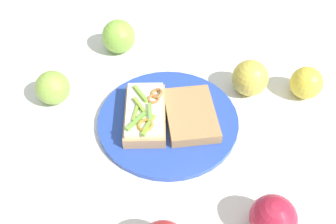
# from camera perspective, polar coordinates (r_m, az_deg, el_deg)

# --- Properties ---
(ground_plane) EXTENTS (2.00, 2.00, 0.00)m
(ground_plane) POSITION_cam_1_polar(r_m,az_deg,el_deg) (0.81, 0.00, -1.52)
(ground_plane) COLOR silver
(ground_plane) RESTS_ON ground
(plate) EXTENTS (0.29, 0.29, 0.01)m
(plate) POSITION_cam_1_polar(r_m,az_deg,el_deg) (0.81, 0.00, -1.24)
(plate) COLOR #2A49B1
(plate) RESTS_ON ground_plane
(sandwich) EXTENTS (0.15, 0.18, 0.05)m
(sandwich) POSITION_cam_1_polar(r_m,az_deg,el_deg) (0.79, -3.38, -0.17)
(sandwich) COLOR tan
(sandwich) RESTS_ON plate
(bread_slice_side) EXTENTS (0.15, 0.17, 0.02)m
(bread_slice_side) POSITION_cam_1_polar(r_m,az_deg,el_deg) (0.80, 3.38, -0.39)
(bread_slice_side) COLOR #AA8051
(bread_slice_side) RESTS_ON plate
(apple_0) EXTENTS (0.09, 0.09, 0.08)m
(apple_0) POSITION_cam_1_polar(r_m,az_deg,el_deg) (0.67, 15.24, -14.87)
(apple_0) COLOR #AF2039
(apple_0) RESTS_ON ground_plane
(apple_1) EXTENTS (0.11, 0.11, 0.08)m
(apple_1) POSITION_cam_1_polar(r_m,az_deg,el_deg) (0.97, -7.29, 10.99)
(apple_1) COLOR #83B740
(apple_1) RESTS_ON ground_plane
(apple_2) EXTENTS (0.11, 0.11, 0.08)m
(apple_2) POSITION_cam_1_polar(r_m,az_deg,el_deg) (0.87, 12.01, 4.94)
(apple_2) COLOR gold
(apple_2) RESTS_ON ground_plane
(apple_3) EXTENTS (0.10, 0.10, 0.07)m
(apple_3) POSITION_cam_1_polar(r_m,az_deg,el_deg) (0.90, 19.72, 4.08)
(apple_3) COLOR gold
(apple_3) RESTS_ON ground_plane
(apple_5) EXTENTS (0.08, 0.08, 0.07)m
(apple_5) POSITION_cam_1_polar(r_m,az_deg,el_deg) (0.87, -16.64, 3.47)
(apple_5) COLOR #88AE43
(apple_5) RESTS_ON ground_plane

